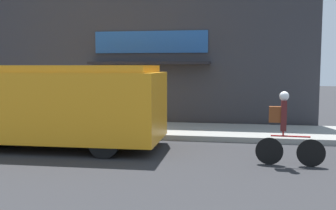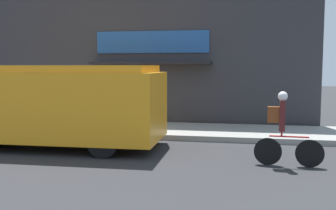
{
  "view_description": "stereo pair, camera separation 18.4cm",
  "coord_description": "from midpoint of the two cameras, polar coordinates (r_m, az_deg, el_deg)",
  "views": [
    {
      "loc": [
        5.41,
        -11.49,
        2.24
      ],
      "look_at": [
        3.46,
        -0.2,
        1.1
      ],
      "focal_mm": 42.0,
      "sensor_mm": 36.0,
      "label": 1
    },
    {
      "loc": [
        5.59,
        -11.46,
        2.24
      ],
      "look_at": [
        3.46,
        -0.2,
        1.1
      ],
      "focal_mm": 42.0,
      "sensor_mm": 36.0,
      "label": 2
    }
  ],
  "objects": [
    {
      "name": "school_bus",
      "position": [
        11.19,
        -16.4,
        0.01
      ],
      "size": [
        6.42,
        2.82,
        2.26
      ],
      "rotation": [
        0.0,
        0.0,
        0.02
      ],
      "color": "orange",
      "rests_on": "ground_plane"
    },
    {
      "name": "cyclist",
      "position": [
        9.17,
        16.06,
        -3.37
      ],
      "size": [
        1.52,
        0.21,
        1.68
      ],
      "rotation": [
        0.0,
        0.0,
        -0.06
      ],
      "color": "black",
      "rests_on": "ground_plane"
    },
    {
      "name": "ground_plane",
      "position": [
        12.92,
        -15.61,
        -4.52
      ],
      "size": [
        70.0,
        70.0,
        0.0
      ],
      "primitive_type": "plane",
      "color": "#2B2B2D"
    },
    {
      "name": "storefront",
      "position": [
        15.44,
        -10.86,
        6.63
      ],
      "size": [
        16.6,
        0.86,
        5.04
      ],
      "color": "#2D2D33",
      "rests_on": "ground_plane"
    },
    {
      "name": "sidewalk",
      "position": [
        14.14,
        -13.24,
        -3.25
      ],
      "size": [
        28.0,
        2.74,
        0.17
      ],
      "color": "gray",
      "rests_on": "ground_plane"
    }
  ]
}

